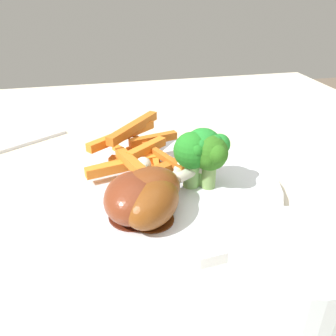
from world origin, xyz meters
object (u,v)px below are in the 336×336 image
chicken_drumstick_near (135,196)px  chicken_drumstick_far (150,190)px  broccoli_floret_front (211,155)px  chicken_drumstick_extra (154,200)px  water_glass (282,321)px  broccoli_floret_middle (192,152)px  fork (6,149)px  dinner_plate (168,187)px  dining_table (205,276)px  broccoli_floret_back (207,149)px  carrot_fries_pile (140,154)px

chicken_drumstick_near → chicken_drumstick_far: same height
broccoli_floret_front → chicken_drumstick_extra: 0.09m
broccoli_floret_front → water_glass: water_glass is taller
broccoli_floret_middle → fork: broccoli_floret_middle is taller
broccoli_floret_middle → water_glass: size_ratio=0.59×
fork → broccoli_floret_middle: bearing=111.7°
broccoli_floret_middle → chicken_drumstick_near: bearing=121.2°
dinner_plate → fork: 0.26m
dinner_plate → broccoli_floret_middle: broccoli_floret_middle is taller
dinner_plate → chicken_drumstick_far: bearing=147.7°
dinner_plate → broccoli_floret_front: bearing=-114.6°
dining_table → fork: 0.34m
dinner_plate → broccoli_floret_back: (-0.01, -0.04, 0.05)m
dinner_plate → carrot_fries_pile: 0.06m
fork → water_glass: size_ratio=1.71×
broccoli_floret_front → carrot_fries_pile: 0.10m
dining_table → chicken_drumstick_extra: (-0.02, 0.07, 0.14)m
dinner_plate → chicken_drumstick_extra: bearing=156.2°
chicken_drumstick_extra → water_glass: bearing=-166.1°
dining_table → carrot_fries_pile: 0.17m
carrot_fries_pile → broccoli_floret_front: bearing=-133.0°
broccoli_floret_back → water_glass: size_ratio=0.61×
broccoli_floret_middle → chicken_drumstick_far: (-0.04, 0.05, -0.02)m
dinner_plate → fork: dinner_plate is taller
dinner_plate → water_glass: bearing=-176.5°
fork → water_glass: (-0.40, -0.22, 0.05)m
dinner_plate → chicken_drumstick_near: bearing=138.9°
broccoli_floret_front → chicken_drumstick_near: size_ratio=0.52×
broccoli_floret_front → broccoli_floret_back: size_ratio=0.95×
dining_table → broccoli_floret_middle: broccoli_floret_middle is taller
broccoli_floret_back → broccoli_floret_front: bearing=-171.5°
broccoli_floret_back → chicken_drumstick_near: (-0.04, 0.09, -0.02)m
broccoli_floret_front → water_glass: bearing=172.1°
carrot_fries_pile → fork: size_ratio=0.85×
dinner_plate → water_glass: 0.24m
broccoli_floret_back → water_glass: (-0.22, 0.03, -0.00)m
chicken_drumstick_near → water_glass: bearing=-161.5°
dining_table → chicken_drumstick_far: size_ratio=8.64×
broccoli_floret_middle → water_glass: bearing=177.2°
broccoli_floret_front → chicken_drumstick_extra: size_ratio=0.55×
broccoli_floret_back → fork: bearing=55.5°
dinner_plate → broccoli_floret_back: size_ratio=3.88×
chicken_drumstick_far → water_glass: (-0.19, -0.04, 0.02)m
chicken_drumstick_extra → water_glass: size_ratio=1.05×
dining_table → fork: fork is taller
dinner_plate → broccoli_floret_middle: bearing=-110.4°
broccoli_floret_front → dinner_plate: bearing=65.4°
dining_table → water_glass: bearing=173.0°
broccoli_floret_front → water_glass: (-0.21, 0.03, 0.00)m
broccoli_floret_back → water_glass: 0.23m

